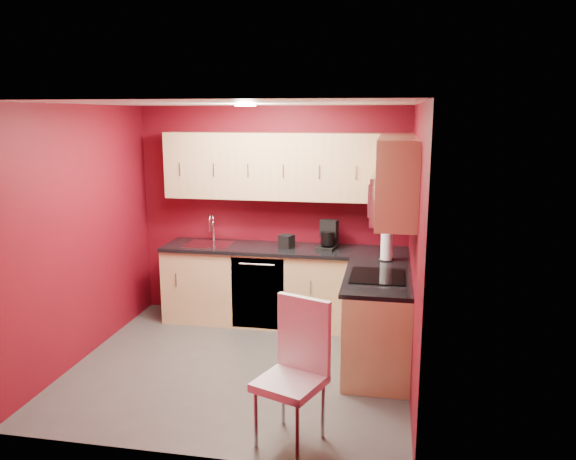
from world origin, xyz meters
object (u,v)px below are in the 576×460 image
(microwave, at_px, (393,198))
(dining_chair, at_px, (290,375))
(sink, at_px, (209,241))
(coffee_maker, at_px, (327,235))
(napkin_holder, at_px, (287,241))
(paper_towel, at_px, (387,247))

(microwave, distance_m, dining_chair, 1.92)
(sink, bearing_deg, microwave, -25.60)
(coffee_maker, distance_m, napkin_holder, 0.47)
(napkin_holder, bearing_deg, sink, 178.26)
(napkin_holder, relative_size, dining_chair, 0.14)
(coffee_maker, height_order, paper_towel, coffee_maker)
(napkin_holder, height_order, paper_towel, paper_towel)
(coffee_maker, xyz_separation_m, paper_towel, (0.66, -0.38, -0.02))
(napkin_holder, xyz_separation_m, dining_chair, (0.47, -2.37, -0.45))
(coffee_maker, bearing_deg, microwave, -42.74)
(sink, xyz_separation_m, napkin_holder, (0.93, -0.03, 0.04))
(napkin_holder, bearing_deg, coffee_maker, 3.92)
(microwave, relative_size, napkin_holder, 5.04)
(sink, bearing_deg, paper_towel, -10.27)
(microwave, height_order, dining_chair, microwave)
(paper_towel, bearing_deg, coffee_maker, 150.53)
(napkin_holder, bearing_deg, microwave, -39.97)
(microwave, distance_m, sink, 2.43)
(paper_towel, distance_m, dining_chair, 2.19)
(sink, xyz_separation_m, coffee_maker, (1.39, 0.00, 0.13))
(microwave, xyz_separation_m, dining_chair, (-0.69, -1.40, -1.12))
(microwave, relative_size, sink, 1.46)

